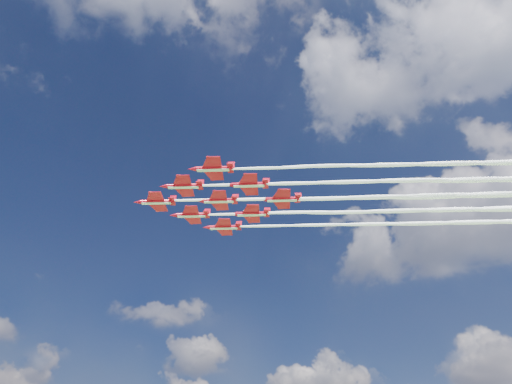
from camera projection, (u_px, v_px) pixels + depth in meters
jet_lead at (365, 197)px, 139.34m from camera, size 103.54×74.35×2.98m
jet_row2_port at (403, 181)px, 132.82m from camera, size 103.54×74.35×2.98m
jet_row2_starb at (392, 211)px, 145.30m from camera, size 103.54×74.35×2.98m
jet_row3_port at (444, 163)px, 126.29m from camera, size 103.54×74.35×2.98m
jet_row3_centre at (429, 196)px, 138.77m from camera, size 103.54×74.35×2.98m
jet_row3_starb at (417, 223)px, 151.25m from camera, size 103.54×74.35×2.98m
jet_row4_port at (470, 180)px, 132.25m from camera, size 103.54×74.35×2.98m
jet_row4_starb at (454, 210)px, 144.73m from camera, size 103.54×74.35×2.98m
jet_tail at (494, 195)px, 138.20m from camera, size 103.54×74.35×2.98m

